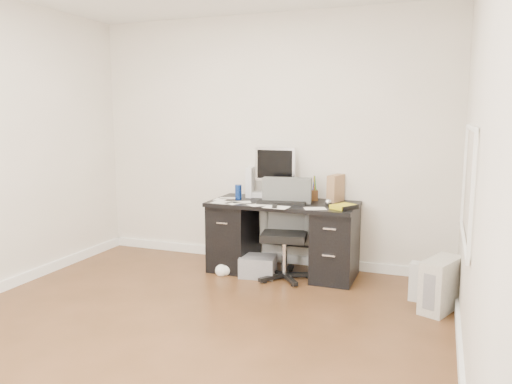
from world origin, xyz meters
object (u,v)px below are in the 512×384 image
(office_chair, at_px, (285,230))
(pc_tower, at_px, (441,285))
(lcd_monitor, at_px, (275,173))
(desk, at_px, (283,235))
(wicker_basket, at_px, (232,246))
(keyboard, at_px, (282,203))

(office_chair, bearing_deg, pc_tower, -22.77)
(lcd_monitor, height_order, office_chair, lcd_monitor)
(office_chair, height_order, pc_tower, office_chair)
(office_chair, distance_m, pc_tower, 1.54)
(desk, relative_size, wicker_basket, 3.70)
(wicker_basket, bearing_deg, desk, -8.73)
(keyboard, bearing_deg, lcd_monitor, 110.83)
(office_chair, xyz_separation_m, wicker_basket, (-0.69, 0.27, -0.30))
(desk, distance_m, office_chair, 0.21)
(pc_tower, distance_m, wicker_basket, 2.25)
(keyboard, bearing_deg, desk, 90.80)
(lcd_monitor, height_order, pc_tower, lcd_monitor)
(office_chair, distance_m, wicker_basket, 0.80)
(lcd_monitor, xyz_separation_m, keyboard, (0.17, -0.31, -0.26))
(pc_tower, relative_size, wicker_basket, 1.10)
(desk, bearing_deg, lcd_monitor, 127.96)
(office_chair, bearing_deg, wicker_basket, 148.82)
(lcd_monitor, distance_m, office_chair, 0.68)
(office_chair, relative_size, wicker_basket, 2.47)
(keyboard, height_order, pc_tower, keyboard)
(keyboard, height_order, office_chair, office_chair)
(lcd_monitor, height_order, wicker_basket, lcd_monitor)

